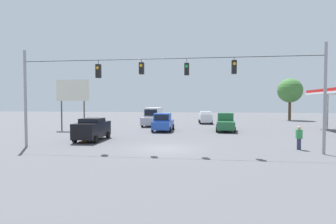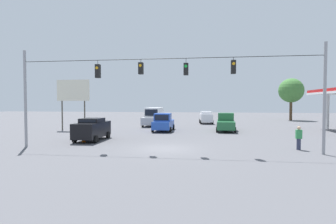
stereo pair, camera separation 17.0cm
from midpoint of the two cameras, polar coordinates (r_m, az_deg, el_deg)
name	(u,v)px [view 1 (the left image)]	position (r m, az deg, el deg)	size (l,w,h in m)	color
ground_plane	(165,149)	(19.43, -0.83, -7.97)	(140.00, 140.00, 0.00)	#56565B
overhead_signal_span	(163,86)	(18.46, -1.26, 5.77)	(21.38, 0.38, 7.31)	#939399
sedan_white_oncoming_deep	(205,117)	(42.21, 8.04, -1.14)	(2.26, 4.02, 1.95)	silver
box_truck_silver_withflow_far	(153,117)	(38.59, -3.30, -1.00)	(2.49, 7.35, 2.61)	#A8AAB2
sedan_black_parked_shoulder	(92,129)	(24.33, -16.36, -3.55)	(2.12, 4.43, 1.99)	black
pickup_truck_green_oncoming_far	(225,123)	(31.99, 12.25, -2.28)	(2.47, 5.41, 2.12)	#236038
pickup_truck_blue_withflow_mid	(163,123)	(31.07, -1.23, -2.36)	(2.25, 5.08, 2.12)	#234CB2
traffic_cone_nearest	(84,139)	(23.58, -18.07, -5.57)	(0.35, 0.35, 0.59)	orange
traffic_cone_second	(100,134)	(26.51, -14.82, -4.69)	(0.35, 0.35, 0.59)	orange
traffic_cone_third	(109,131)	(29.16, -12.92, -4.05)	(0.35, 0.35, 0.59)	orange
roadside_billboard	(73,93)	(33.92, -20.19, 3.82)	(4.17, 0.16, 6.15)	#4C473D
pedestrian	(299,138)	(21.06, 26.42, -5.07)	(0.40, 0.28, 1.69)	#2D334C
tree_horizon_left	(290,91)	(54.82, 24.94, 4.23)	(4.56, 4.56, 7.92)	#4C3823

